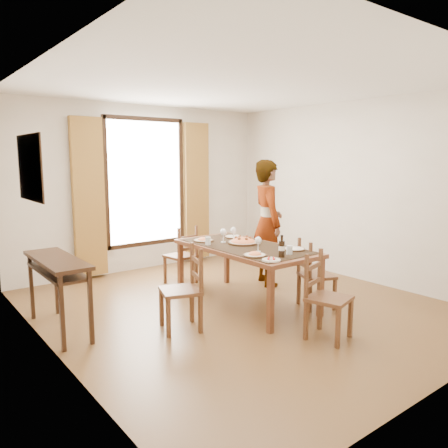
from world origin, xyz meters
TOP-DOWN VIEW (x-y plane):
  - ground at (0.00, 0.00)m, footprint 5.00×5.00m
  - room_shell at (-0.00, 0.13)m, footprint 4.60×5.10m
  - console_table at (-2.03, 0.60)m, footprint 0.38×1.20m
  - dining_table at (0.12, 0.05)m, footprint 0.93×1.90m
  - chair_west at (-0.95, -0.18)m, footprint 0.51×0.51m
  - chair_north at (-0.03, 1.31)m, footprint 0.43×0.43m
  - chair_south at (0.08, -1.27)m, footprint 0.49×0.49m
  - chair_east at (0.71, -0.58)m, footprint 0.50×0.50m
  - man at (0.96, 0.55)m, footprint 0.98×0.92m
  - plate_sw at (-0.18, -0.46)m, footprint 0.27×0.27m
  - plate_se at (0.42, -0.50)m, footprint 0.27×0.27m
  - plate_nw at (-0.13, 0.62)m, footprint 0.27×0.27m
  - plate_ne at (0.36, 0.57)m, footprint 0.27×0.27m
  - pasta_platter at (0.18, 0.17)m, footprint 0.40×0.40m
  - caprese_plate at (-0.19, -0.74)m, footprint 0.20×0.20m
  - wine_glass_a at (-0.00, -0.32)m, footprint 0.08×0.08m
  - wine_glass_b at (0.22, 0.41)m, footprint 0.08×0.08m
  - wine_glass_c at (0.03, 0.39)m, footprint 0.08×0.08m
  - tumbler_a at (0.44, -0.28)m, footprint 0.07×0.07m
  - tumbler_b at (-0.22, 0.39)m, footprint 0.07×0.07m
  - tumbler_c at (0.20, -0.63)m, footprint 0.07×0.07m
  - wine_bottle at (0.03, -0.68)m, footprint 0.07×0.07m

SIDE VIEW (x-z plane):
  - ground at x=0.00m, z-range 0.00..0.00m
  - chair_east at x=0.71m, z-range -0.03..0.83m
  - chair_north at x=-0.03m, z-range -0.03..0.84m
  - chair_south at x=0.08m, z-range -0.03..0.87m
  - chair_west at x=-0.95m, z-range -0.03..0.88m
  - console_table at x=-2.03m, z-range 0.28..1.08m
  - dining_table at x=0.12m, z-range 0.31..1.07m
  - caprese_plate at x=-0.19m, z-range 0.76..0.80m
  - plate_sw at x=-0.18m, z-range 0.76..0.81m
  - plate_se at x=0.42m, z-range 0.76..0.81m
  - plate_nw at x=-0.13m, z-range 0.76..0.81m
  - plate_ne at x=0.36m, z-range 0.76..0.81m
  - pasta_platter at x=0.18m, z-range 0.76..0.86m
  - tumbler_a at x=0.44m, z-range 0.76..0.86m
  - tumbler_b at x=-0.22m, z-range 0.76..0.86m
  - tumbler_c at x=0.20m, z-range 0.76..0.86m
  - wine_glass_a at x=0.00m, z-range 0.76..0.94m
  - wine_glass_b at x=0.22m, z-range 0.76..0.94m
  - wine_glass_c at x=0.03m, z-range 0.76..0.94m
  - wine_bottle at x=0.03m, z-range 0.76..1.00m
  - man at x=0.96m, z-range 0.00..1.82m
  - room_shell at x=0.00m, z-range 0.17..2.91m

